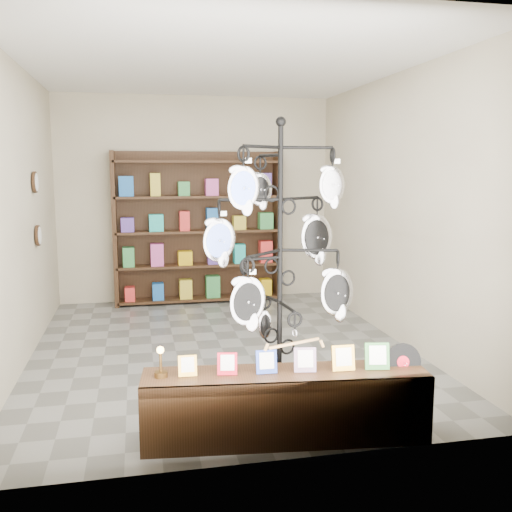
{
  "coord_description": "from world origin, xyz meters",
  "views": [
    {
      "loc": [
        -0.87,
        -5.98,
        1.94
      ],
      "look_at": [
        0.18,
        -1.0,
        1.17
      ],
      "focal_mm": 40.0,
      "sensor_mm": 36.0,
      "label": 1
    }
  ],
  "objects": [
    {
      "name": "display_tree",
      "position": [
        0.17,
        -1.9,
        1.34
      ],
      "size": [
        1.21,
        1.19,
        2.32
      ],
      "rotation": [
        0.0,
        0.0,
        0.26
      ],
      "color": "black",
      "rests_on": "ground"
    },
    {
      "name": "ground",
      "position": [
        0.0,
        0.0,
        0.0
      ],
      "size": [
        5.0,
        5.0,
        0.0
      ],
      "primitive_type": "plane",
      "color": "slate",
      "rests_on": "ground"
    },
    {
      "name": "front_shelf",
      "position": [
        0.14,
        -2.2,
        0.25
      ],
      "size": [
        2.08,
        0.63,
        0.72
      ],
      "rotation": [
        0.0,
        0.0,
        -0.11
      ],
      "color": "black",
      "rests_on": "ground"
    },
    {
      "name": "wall_clocks",
      "position": [
        -1.97,
        0.8,
        1.5
      ],
      "size": [
        0.03,
        0.24,
        0.84
      ],
      "color": "black",
      "rests_on": "ground"
    },
    {
      "name": "room_envelope",
      "position": [
        0.0,
        0.0,
        1.85
      ],
      "size": [
        5.0,
        5.0,
        5.0
      ],
      "color": "beige",
      "rests_on": "ground"
    },
    {
      "name": "back_shelving",
      "position": [
        0.0,
        2.3,
        1.03
      ],
      "size": [
        2.42,
        0.36,
        2.2
      ],
      "color": "black",
      "rests_on": "ground"
    }
  ]
}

